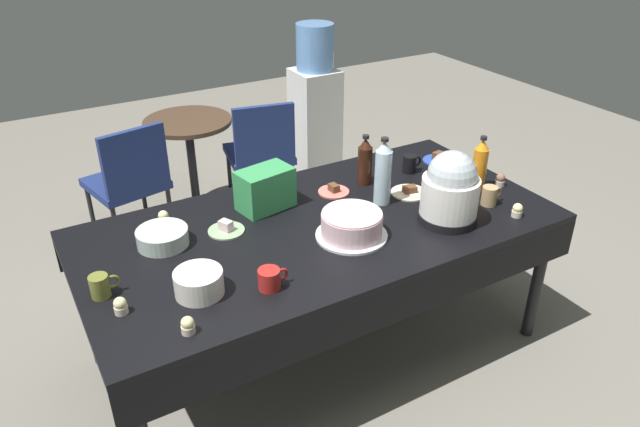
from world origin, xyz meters
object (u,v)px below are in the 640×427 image
(cupcake_cocoa, at_px, (188,325))
(coffee_mug_red, at_px, (270,279))
(frosted_layer_cake, at_px, (352,225))
(soda_bottle_water, at_px, (383,173))
(slow_cooker, at_px, (450,190))
(cupcake_vanilla, at_px, (517,210))
(dessert_plate_cobalt, at_px, (438,159))
(soda_carton, at_px, (265,189))
(cupcake_mint, at_px, (164,218))
(maroon_chair_left, at_px, (130,178))
(round_cafe_table, at_px, (191,150))
(dessert_plate_coral, at_px, (334,191))
(cupcake_berry, at_px, (120,306))
(ceramic_snack_bowl, at_px, (199,283))
(cupcake_lemon, at_px, (500,180))
(coffee_mug_tan, at_px, (490,196))
(soda_bottle_cola, at_px, (365,162))
(coffee_mug_olive, at_px, (101,286))
(water_cooler, at_px, (315,110))
(dessert_plate_cream, at_px, (409,192))
(maroon_chair_right, at_px, (261,149))
(glass_salad_bowl, at_px, (163,237))
(soda_bottle_orange_juice, at_px, (480,165))
(potluck_table, at_px, (320,234))
(dessert_plate_sage, at_px, (226,229))
(coffee_mug_black, at_px, (410,164))

(cupcake_cocoa, xyz_separation_m, coffee_mug_red, (0.37, 0.09, 0.01))
(frosted_layer_cake, bearing_deg, soda_bottle_water, 33.20)
(slow_cooker, distance_m, cupcake_vanilla, 0.36)
(dessert_plate_cobalt, distance_m, soda_carton, 1.08)
(cupcake_mint, xyz_separation_m, soda_bottle_water, (0.99, -0.33, 0.13))
(maroon_chair_left, distance_m, round_cafe_table, 0.53)
(dessert_plate_coral, height_order, cupcake_mint, cupcake_mint)
(dessert_plate_cobalt, bearing_deg, cupcake_berry, -165.92)
(round_cafe_table, bearing_deg, ceramic_snack_bowl, -107.73)
(cupcake_berry, distance_m, round_cafe_table, 2.14)
(cupcake_lemon, height_order, coffee_mug_tan, coffee_mug_tan)
(cupcake_cocoa, bearing_deg, soda_bottle_cola, 29.56)
(coffee_mug_olive, bearing_deg, coffee_mug_red, -25.54)
(cupcake_mint, xyz_separation_m, water_cooler, (1.62, 1.42, -0.19))
(dessert_plate_cream, distance_m, coffee_mug_olive, 1.55)
(cupcake_cocoa, height_order, maroon_chair_left, maroon_chair_left)
(dessert_plate_cream, relative_size, maroon_chair_right, 0.22)
(glass_salad_bowl, height_order, soda_bottle_orange_juice, soda_bottle_orange_juice)
(cupcake_berry, relative_size, cupcake_lemon, 1.00)
(cupcake_cocoa, xyz_separation_m, cupcake_mint, (0.16, 0.79, 0.00))
(cupcake_cocoa, distance_m, soda_bottle_water, 1.25)
(soda_bottle_water, bearing_deg, potluck_table, -176.23)
(cupcake_mint, relative_size, water_cooler, 0.05)
(water_cooler, bearing_deg, cupcake_berry, -134.57)
(slow_cooker, height_order, maroon_chair_right, slow_cooker)
(dessert_plate_sage, bearing_deg, water_cooler, 49.44)
(potluck_table, relative_size, soda_bottle_orange_juice, 7.65)
(slow_cooker, height_order, glass_salad_bowl, slow_cooker)
(soda_bottle_water, bearing_deg, cupcake_lemon, -13.85)
(slow_cooker, distance_m, maroon_chair_left, 2.10)
(dessert_plate_sage, xyz_separation_m, cupcake_mint, (-0.22, 0.21, 0.02))
(maroon_chair_left, bearing_deg, cupcake_vanilla, -54.24)
(slow_cooker, bearing_deg, soda_carton, 141.27)
(dessert_plate_sage, distance_m, cupcake_berry, 0.66)
(cupcake_lemon, xyz_separation_m, coffee_mug_black, (-0.30, 0.37, 0.02))
(maroon_chair_right, bearing_deg, potluck_table, -104.51)
(dessert_plate_cream, bearing_deg, soda_bottle_water, -177.88)
(coffee_mug_tan, bearing_deg, dessert_plate_coral, 140.35)
(cupcake_lemon, relative_size, coffee_mug_tan, 0.58)
(slow_cooker, bearing_deg, water_cooler, 77.27)
(cupcake_berry, height_order, maroon_chair_right, maroon_chair_right)
(soda_bottle_orange_juice, height_order, soda_carton, soda_bottle_orange_juice)
(dessert_plate_cobalt, height_order, water_cooler, water_cooler)
(cupcake_mint, bearing_deg, cupcake_cocoa, -101.40)
(soda_carton, bearing_deg, ceramic_snack_bowl, -146.10)
(ceramic_snack_bowl, xyz_separation_m, soda_bottle_water, (1.04, 0.26, 0.11))
(dessert_plate_sage, xyz_separation_m, soda_bottle_water, (0.77, -0.12, 0.15))
(dessert_plate_cream, bearing_deg, coffee_mug_olive, -176.50)
(slow_cooker, height_order, soda_bottle_cola, slow_cooker)
(frosted_layer_cake, distance_m, cupcake_lemon, 0.95)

